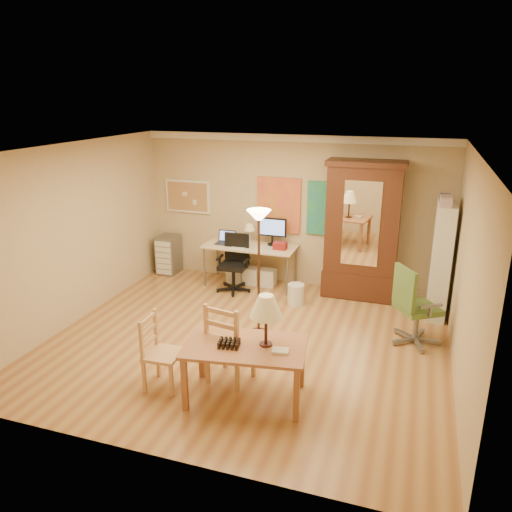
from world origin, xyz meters
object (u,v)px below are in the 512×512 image
(dining_table, at_px, (253,334))
(office_chair_green, at_px, (414,323))
(bookshelf, at_px, (441,262))
(computer_desk, at_px, (253,261))
(office_chair_black, at_px, (234,276))
(armoire, at_px, (362,239))

(dining_table, height_order, office_chair_green, dining_table)
(dining_table, xyz_separation_m, bookshelf, (2.03, 3.06, 0.09))
(dining_table, xyz_separation_m, computer_desk, (-1.16, 3.42, -0.35))
(bookshelf, bearing_deg, office_chair_green, -106.06)
(office_chair_black, bearing_deg, computer_desk, 60.19)
(bookshelf, bearing_deg, computer_desk, 173.58)
(dining_table, relative_size, office_chair_green, 1.28)
(office_chair_black, relative_size, office_chair_green, 0.89)
(computer_desk, bearing_deg, bookshelf, -6.42)
(computer_desk, relative_size, office_chair_green, 1.45)
(office_chair_green, distance_m, bookshelf, 1.28)
(computer_desk, height_order, office_chair_green, computer_desk)
(office_chair_green, relative_size, armoire, 0.49)
(computer_desk, xyz_separation_m, office_chair_black, (-0.22, -0.38, -0.19))
(dining_table, height_order, armoire, armoire)
(computer_desk, xyz_separation_m, office_chair_green, (2.88, -1.45, -0.15))
(office_chair_green, bearing_deg, office_chair_black, 161.03)
(dining_table, relative_size, bookshelf, 0.81)
(office_chair_black, distance_m, bookshelf, 3.47)
(computer_desk, distance_m, bookshelf, 3.24)
(computer_desk, relative_size, armoire, 0.71)
(bookshelf, bearing_deg, armoire, 160.81)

